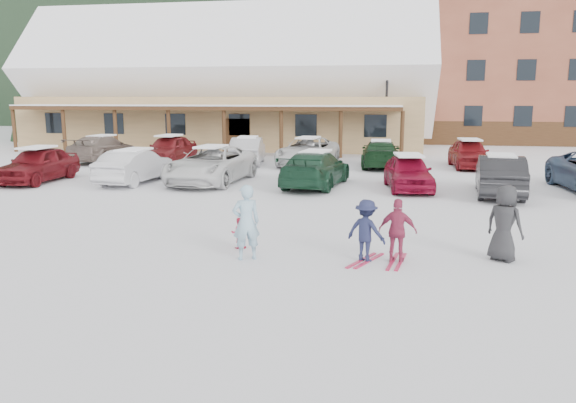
% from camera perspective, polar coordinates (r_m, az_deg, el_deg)
% --- Properties ---
extents(ground, '(160.00, 160.00, 0.00)m').
position_cam_1_polar(ground, '(13.62, -1.98, -4.87)').
color(ground, silver).
rests_on(ground, ground).
extents(forested_hillside, '(300.00, 70.00, 38.00)m').
position_cam_1_polar(forested_hillside, '(99.07, 8.78, 19.46)').
color(forested_hillside, black).
rests_on(forested_hillside, ground).
extents(day_lodge, '(29.12, 12.50, 10.38)m').
position_cam_1_polar(day_lodge, '(42.45, -6.19, 11.00)').
color(day_lodge, tan).
rests_on(day_lodge, ground).
extents(alpine_hotel, '(31.48, 14.01, 21.48)m').
position_cam_1_polar(alpine_hotel, '(52.36, 23.54, 15.27)').
color(alpine_hotel, brown).
rests_on(alpine_hotel, ground).
extents(lamp_post, '(0.50, 0.25, 5.88)m').
position_cam_1_polar(lamp_post, '(36.95, 9.98, 10.03)').
color(lamp_post, black).
rests_on(lamp_post, ground).
extents(conifer_0, '(4.40, 4.40, 10.20)m').
position_cam_1_polar(conifer_0, '(51.62, -24.43, 12.00)').
color(conifer_0, black).
rests_on(conifer_0, ground).
extents(conifer_2, '(5.28, 5.28, 12.24)m').
position_cam_1_polar(conifer_2, '(63.94, -21.39, 12.80)').
color(conifer_2, black).
rests_on(conifer_2, ground).
extents(conifer_3, '(3.96, 3.96, 9.18)m').
position_cam_1_polar(conifer_3, '(56.95, 13.55, 11.85)').
color(conifer_3, black).
rests_on(conifer_3, ground).
extents(adult_skier, '(0.74, 0.64, 1.72)m').
position_cam_1_polar(adult_skier, '(12.62, -4.28, -2.11)').
color(adult_skier, '#8EB6CB').
rests_on(adult_skier, ground).
extents(toddler_red, '(0.45, 0.40, 0.76)m').
position_cam_1_polar(toddler_red, '(13.66, -5.02, -3.21)').
color(toddler_red, '#CF2748').
rests_on(toddler_red, ground).
extents(child_navy, '(1.04, 0.85, 1.40)m').
position_cam_1_polar(child_navy, '(12.59, 7.94, -2.96)').
color(child_navy, '#1A1E3D').
rests_on(child_navy, ground).
extents(skis_child_navy, '(0.76, 1.36, 0.03)m').
position_cam_1_polar(skis_child_navy, '(12.77, 7.86, -5.95)').
color(skis_child_navy, '#AA183D').
rests_on(skis_child_navy, ground).
extents(child_magenta, '(0.89, 0.48, 1.44)m').
position_cam_1_polar(child_magenta, '(12.62, 11.09, -2.94)').
color(child_magenta, '#9D2E4F').
rests_on(child_magenta, ground).
extents(skis_child_magenta, '(0.43, 1.41, 0.03)m').
position_cam_1_polar(skis_child_magenta, '(12.80, 10.97, -6.01)').
color(skis_child_magenta, '#AA183D').
rests_on(skis_child_magenta, ground).
extents(bystander_dark, '(1.00, 0.95, 1.72)m').
position_cam_1_polar(bystander_dark, '(13.38, 21.13, -2.07)').
color(bystander_dark, '#28282A').
rests_on(bystander_dark, ground).
extents(parked_car_0, '(1.82, 4.43, 1.50)m').
position_cam_1_polar(parked_car_0, '(26.40, -24.05, 3.45)').
color(parked_car_0, maroon).
rests_on(parked_car_0, ground).
extents(parked_car_1, '(1.83, 4.45, 1.43)m').
position_cam_1_polar(parked_car_1, '(24.72, -15.32, 3.48)').
color(parked_car_1, silver).
rests_on(parked_car_1, ground).
extents(parked_car_2, '(3.01, 5.79, 1.56)m').
position_cam_1_polar(parked_car_2, '(24.11, -7.79, 3.74)').
color(parked_car_2, silver).
rests_on(parked_car_2, ground).
extents(parked_car_3, '(2.71, 5.23, 1.45)m').
position_cam_1_polar(parked_car_3, '(22.92, 2.81, 3.33)').
color(parked_car_3, '#173B27').
rests_on(parked_car_3, ground).
extents(parked_car_4, '(2.10, 4.22, 1.38)m').
position_cam_1_polar(parked_car_4, '(22.65, 12.11, 2.93)').
color(parked_car_4, maroon).
rests_on(parked_car_4, ground).
extents(parked_car_5, '(2.10, 4.71, 1.50)m').
position_cam_1_polar(parked_car_5, '(22.26, 20.73, 2.50)').
color(parked_car_5, '#232325').
rests_on(parked_car_5, ground).
extents(parked_car_7, '(2.24, 5.14, 1.47)m').
position_cam_1_polar(parked_car_7, '(33.41, -18.35, 5.13)').
color(parked_car_7, '#77665C').
rests_on(parked_car_7, ground).
extents(parked_car_8, '(2.10, 4.59, 1.53)m').
position_cam_1_polar(parked_car_8, '(31.78, -11.97, 5.23)').
color(parked_car_8, maroon).
rests_on(parked_car_8, ground).
extents(parked_car_9, '(2.15, 4.63, 1.47)m').
position_cam_1_polar(parked_car_9, '(30.60, -4.10, 5.18)').
color(parked_car_9, '#AFAEB3').
rests_on(parked_car_9, ground).
extents(parked_car_10, '(3.15, 5.64, 1.49)m').
position_cam_1_polar(parked_car_10, '(30.00, 2.03, 5.11)').
color(parked_car_10, silver).
rests_on(parked_car_10, ground).
extents(parked_car_11, '(2.02, 4.82, 1.39)m').
position_cam_1_polar(parked_car_11, '(29.55, 9.39, 4.79)').
color(parked_car_11, '#133319').
rests_on(parked_car_11, ground).
extents(parked_car_12, '(1.92, 4.38, 1.47)m').
position_cam_1_polar(parked_car_12, '(30.40, 17.92, 4.65)').
color(parked_car_12, maroon).
rests_on(parked_car_12, ground).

